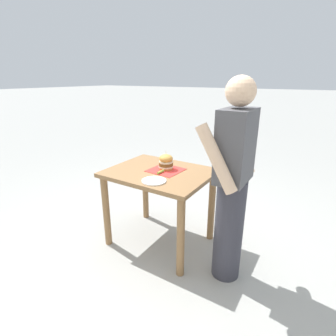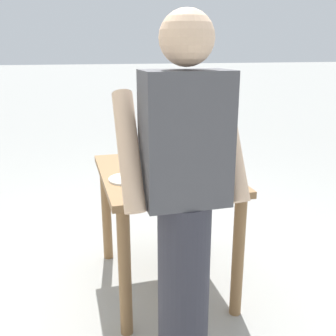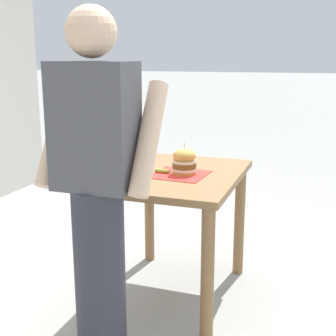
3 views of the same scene
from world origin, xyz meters
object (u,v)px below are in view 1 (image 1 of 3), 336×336
object	(u,v)px
patio_table	(160,185)
pickle_spear	(161,172)
side_plate_with_forks	(154,181)
diner_across_table	(232,182)
sandwich	(166,162)

from	to	relation	value
patio_table	pickle_spear	bearing A→B (deg)	42.91
patio_table	side_plate_with_forks	distance (m)	0.32
pickle_spear	diner_across_table	size ratio (longest dim) A/B	0.05
diner_across_table	patio_table	bearing A→B (deg)	-97.83
patio_table	diner_across_table	size ratio (longest dim) A/B	0.59
patio_table	side_plate_with_forks	world-z (taller)	side_plate_with_forks
patio_table	pickle_spear	distance (m)	0.18
sandwich	side_plate_with_forks	distance (m)	0.35
sandwich	pickle_spear	bearing A→B (deg)	9.26
pickle_spear	diner_across_table	distance (m)	0.72
pickle_spear	side_plate_with_forks	xyz separation A→B (m)	(0.20, 0.06, -0.01)
sandwich	pickle_spear	xyz separation A→B (m)	(0.13, 0.02, -0.06)
patio_table	diner_across_table	bearing A→B (deg)	82.17
side_plate_with_forks	sandwich	bearing A→B (deg)	-165.79
patio_table	pickle_spear	world-z (taller)	pickle_spear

